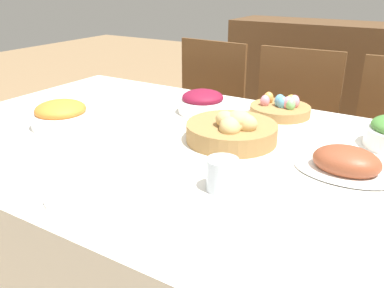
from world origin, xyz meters
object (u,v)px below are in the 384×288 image
sideboard (319,90)px  spoon (166,213)px  fork (56,175)px  egg_basket (281,108)px  knife (155,209)px  butter_dish (90,139)px  bread_basket (233,130)px  dinner_plate (102,190)px  chair_far_left (200,116)px  carrot_bowl (61,115)px  drinking_cup (222,175)px  ham_platter (346,163)px  beet_salad_bowl (203,102)px  chair_far_center (288,134)px

sideboard → spoon: 2.29m
fork → egg_basket: bearing=70.0°
knife → butter_dish: size_ratio=1.74×
bread_basket → dinner_plate: (-0.13, -0.45, -0.04)m
bread_basket → egg_basket: size_ratio=1.28×
dinner_plate → sideboard: bearing=91.8°
chair_far_left → knife: 1.42m
chair_far_left → dinner_plate: chair_far_left is taller
egg_basket → carrot_bowl: bearing=-139.3°
bread_basket → drinking_cup: 0.31m
chair_far_left → spoon: bearing=-58.3°
bread_basket → drinking_cup: (0.12, -0.29, 0.00)m
ham_platter → knife: ham_platter is taller
beet_salad_bowl → butter_dish: bearing=-107.3°
beet_salad_bowl → fork: size_ratio=0.96×
ham_platter → carrot_bowl: (-0.92, -0.14, 0.02)m
sideboard → beet_salad_bowl: 1.63m
sideboard → bread_basket: size_ratio=4.41×
knife → bread_basket: bearing=96.2°
sideboard → fork: 2.28m
chair_far_center → egg_basket: 0.55m
sideboard → chair_far_left: bearing=-111.3°
beet_salad_bowl → carrot_bowl: 0.51m
beet_salad_bowl → spoon: bearing=-66.1°
bread_basket → butter_dish: bearing=-146.9°
sideboard → beet_salad_bowl: bearing=-91.2°
ham_platter → sideboard: bearing=106.5°
chair_far_center → butter_dish: size_ratio=8.10×
carrot_bowl → knife: size_ratio=1.06×
bread_basket → drinking_cup: bearing=-68.3°
beet_salad_bowl → drinking_cup: beet_salad_bowl is taller
drinking_cup → egg_basket: bearing=97.5°
dinner_plate → fork: dinner_plate is taller
ham_platter → drinking_cup: 0.35m
sideboard → ham_platter: bearing=-73.5°
ham_platter → spoon: bearing=-124.4°
egg_basket → butter_dish: egg_basket is taller
spoon → beet_salad_bowl: bearing=112.0°
bread_basket → knife: (0.03, -0.45, -0.04)m
carrot_bowl → spoon: 0.69m
chair_far_left → knife: chair_far_left is taller
dinner_plate → knife: 0.16m
chair_far_center → carrot_bowl: 1.13m
chair_far_center → fork: 1.30m
carrot_bowl → fork: bearing=-44.3°
knife → dinner_plate: bearing=-178.0°
knife → sideboard: bearing=97.8°
drinking_cup → butter_dish: bearing=174.4°
chair_far_left → beet_salad_bowl: (0.36, -0.59, 0.29)m
butter_dish → egg_basket: bearing=55.1°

